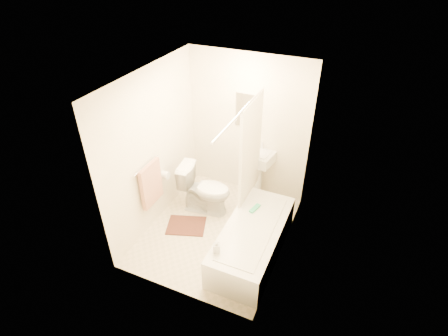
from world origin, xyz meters
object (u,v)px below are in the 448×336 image
at_px(soap_bottle, 216,246).
at_px(sink, 257,173).
at_px(bathtub, 253,240).
at_px(toilet, 205,190).
at_px(bath_mat, 186,225).

bearing_deg(soap_bottle, sink, 93.22).
bearing_deg(sink, bathtub, -64.34).
xyz_separation_m(toilet, bathtub, (1.01, -0.58, -0.16)).
bearing_deg(toilet, sink, -49.59).
distance_m(bath_mat, soap_bottle, 1.22).
relative_size(toilet, bathtub, 0.49).
relative_size(toilet, sink, 0.86).
bearing_deg(soap_bottle, bathtub, 64.86).
distance_m(toilet, bathtub, 1.18).
relative_size(bathtub, bath_mat, 2.91).
bearing_deg(bathtub, sink, 106.82).
xyz_separation_m(bathtub, soap_bottle, (-0.28, -0.59, 0.33)).
relative_size(sink, bathtub, 0.56).
xyz_separation_m(sink, soap_bottle, (0.10, -1.85, 0.09)).
relative_size(sink, soap_bottle, 5.23).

